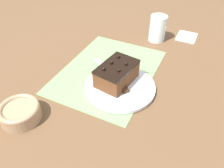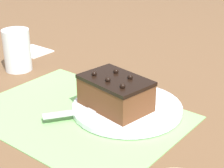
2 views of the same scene
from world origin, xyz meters
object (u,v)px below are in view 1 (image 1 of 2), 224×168
at_px(cake_plate, 120,87).
at_px(small_bowl, 20,112).
at_px(drinking_glass, 158,28).
at_px(chocolate_cake, 117,73).
at_px(serving_knife, 116,80).

bearing_deg(cake_plate, small_bowl, 139.23).
distance_m(cake_plate, small_bowl, 0.34).
bearing_deg(cake_plate, drinking_glass, -1.70).
height_order(cake_plate, small_bowl, small_bowl).
xyz_separation_m(cake_plate, chocolate_cake, (0.02, 0.02, 0.04)).
bearing_deg(small_bowl, serving_knife, -35.43).
bearing_deg(small_bowl, chocolate_cake, -36.10).
bearing_deg(serving_knife, drinking_glass, 29.03).
distance_m(cake_plate, drinking_glass, 0.40).
relative_size(cake_plate, drinking_glass, 2.09).
distance_m(chocolate_cake, small_bowl, 0.34).
bearing_deg(small_bowl, drinking_glass, -19.60).
height_order(cake_plate, drinking_glass, drinking_glass).
bearing_deg(drinking_glass, chocolate_cake, 174.94).
xyz_separation_m(drinking_glass, small_bowl, (-0.66, 0.23, -0.03)).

